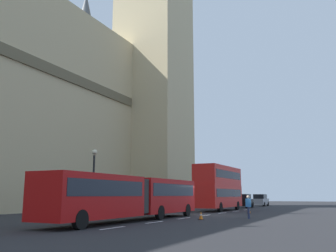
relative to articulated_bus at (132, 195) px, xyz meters
name	(u,v)px	position (x,y,z in m)	size (l,w,h in m)	color
ground_plane	(206,215)	(8.91, -1.99, -1.75)	(160.00, 160.00, 0.00)	#262628
lane_centre_marking	(205,215)	(8.79, -1.99, -1.74)	(29.80, 0.16, 0.01)	silver
articulated_bus	(132,195)	(0.00, 0.00, 0.00)	(16.33, 2.54, 2.90)	#B20F0F
double_decker_bus	(219,186)	(18.47, 0.00, 0.96)	(9.96, 2.54, 4.90)	red
sedan_lead	(244,201)	(29.47, 0.18, -0.83)	(4.40, 1.86, 1.85)	black
sedan_trailing	(261,200)	(38.46, -0.18, -0.83)	(4.40, 1.86, 1.85)	gray
traffic_cone_west	(201,216)	(3.38, -3.70, -1.46)	(0.36, 0.36, 0.58)	black
traffic_cone_middle	(249,210)	(13.91, -4.48, -1.46)	(0.36, 0.36, 0.58)	black
street_lamp	(93,178)	(1.55, 4.51, 1.31)	(0.44, 0.44, 5.27)	black
pedestrian_near_cones	(248,206)	(5.92, -6.48, -0.83)	(0.36, 0.44, 1.69)	#262D4C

